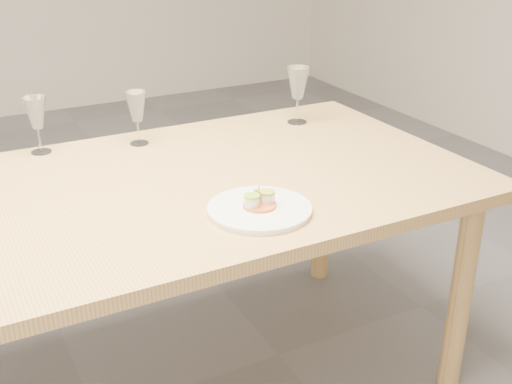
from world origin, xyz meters
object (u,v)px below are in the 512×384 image
dining_table (71,226)px  wine_glass_1 (137,108)px  wine_glass_2 (298,84)px  wine_glass_0 (36,114)px  dinner_plate (260,208)px

dining_table → wine_glass_1: size_ratio=13.34×
wine_glass_1 → wine_glass_2: (0.59, -0.05, 0.02)m
wine_glass_1 → wine_glass_2: 0.60m
wine_glass_2 → wine_glass_0: bearing=172.7°
dining_table → wine_glass_1: 0.53m
dinner_plate → wine_glass_2: (0.48, 0.61, 0.13)m
dinner_plate → wine_glass_0: bearing=120.0°
dining_table → wine_glass_1: bearing=48.9°
dining_table → wine_glass_0: (0.01, 0.44, 0.20)m
dining_table → wine_glass_2: bearing=19.4°
dinner_plate → wine_glass_1: size_ratio=1.53×
wine_glass_1 → wine_glass_2: size_ratio=0.87×
dining_table → dinner_plate: bearing=-33.6°
dinner_plate → wine_glass_0: size_ratio=1.48×
wine_glass_0 → dining_table: bearing=-91.8°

